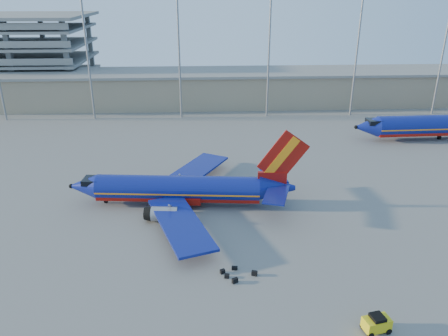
% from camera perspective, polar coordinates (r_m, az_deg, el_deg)
% --- Properties ---
extents(ground, '(220.00, 220.00, 0.00)m').
position_cam_1_polar(ground, '(60.06, -2.36, -5.35)').
color(ground, slate).
rests_on(ground, ground).
extents(terminal_building, '(122.00, 16.00, 8.50)m').
position_cam_1_polar(terminal_building, '(114.08, 2.25, 10.49)').
color(terminal_building, gray).
rests_on(terminal_building, ground).
extents(light_mast_row, '(101.60, 1.60, 28.65)m').
position_cam_1_polar(light_mast_row, '(99.80, 0.03, 16.48)').
color(light_mast_row, gray).
rests_on(light_mast_row, ground).
extents(aircraft_main, '(32.74, 31.38, 11.09)m').
position_cam_1_polar(aircraft_main, '(60.37, -5.29, -2.76)').
color(aircraft_main, navy).
rests_on(aircraft_main, ground).
extents(aircraft_second, '(38.16, 14.86, 12.92)m').
position_cam_1_polar(aircraft_second, '(97.15, 27.05, 5.06)').
color(aircraft_second, navy).
rests_on(aircraft_second, ground).
extents(baggage_tug, '(2.60, 1.89, 1.69)m').
position_cam_1_polar(baggage_tug, '(42.65, 19.31, -18.59)').
color(baggage_tug, gold).
rests_on(baggage_tug, ground).
extents(luggage_pile, '(3.98, 2.72, 0.54)m').
position_cam_1_polar(luggage_pile, '(47.09, 1.59, -13.70)').
color(luggage_pile, black).
rests_on(luggage_pile, ground).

